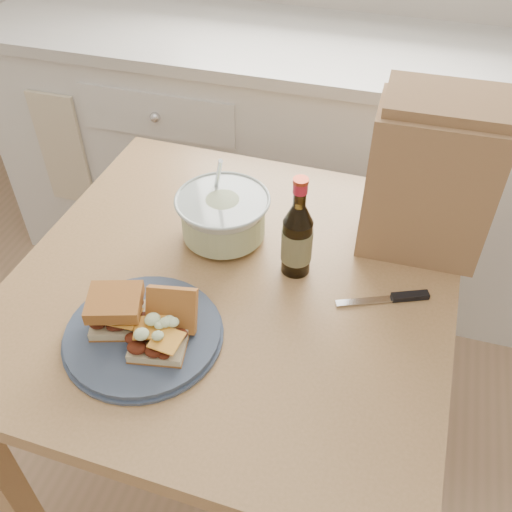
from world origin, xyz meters
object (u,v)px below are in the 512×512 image
(dining_table, at_px, (234,314))
(beer_bottle, at_px, (297,238))
(plate, at_px, (143,334))
(paper_bag, at_px, (429,182))
(coleslaw_bowl, at_px, (223,218))

(dining_table, xyz_separation_m, beer_bottle, (0.13, 0.07, 0.21))
(dining_table, height_order, plate, plate)
(dining_table, bearing_deg, paper_bag, 33.60)
(plate, distance_m, paper_bag, 0.68)
(plate, bearing_deg, dining_table, 60.79)
(coleslaw_bowl, xyz_separation_m, beer_bottle, (0.19, -0.06, 0.04))
(coleslaw_bowl, distance_m, beer_bottle, 0.20)
(dining_table, xyz_separation_m, paper_bag, (0.37, 0.24, 0.29))
(paper_bag, bearing_deg, coleslaw_bowl, -166.97)
(coleslaw_bowl, bearing_deg, dining_table, -63.46)
(dining_table, relative_size, paper_bag, 2.84)
(dining_table, distance_m, paper_bag, 0.53)
(dining_table, bearing_deg, plate, -117.84)
(dining_table, distance_m, coleslaw_bowl, 0.22)
(coleslaw_bowl, height_order, paper_bag, paper_bag)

